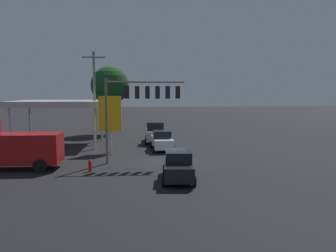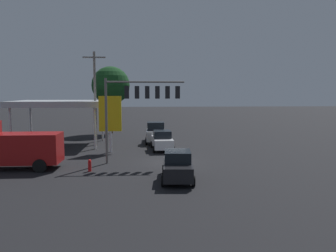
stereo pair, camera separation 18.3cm
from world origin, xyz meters
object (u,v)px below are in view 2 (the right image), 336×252
sedan_waiting (178,166)px  delivery_truck (11,147)px  price_sign (110,115)px  sedan_far (162,140)px  traffic_signal_assembly (141,98)px  fire_hydrant (90,165)px  utility_pole (95,96)px  pickup_parked (156,133)px  street_tree (111,86)px

sedan_waiting → delivery_truck: delivery_truck is taller
price_sign → sedan_far: price_sign is taller
traffic_signal_assembly → fire_hydrant: bearing=35.5°
utility_pole → traffic_signal_assembly: bearing=118.2°
utility_pole → price_sign: bearing=114.6°
utility_pole → pickup_parked: utility_pole is taller
traffic_signal_assembly → price_sign: traffic_signal_assembly is taller
price_sign → delivery_truck: bearing=44.5°
pickup_parked → delivery_truck: delivery_truck is taller
sedan_far → sedan_waiting: size_ratio=0.99×
utility_pole → street_tree: 9.90m
price_sign → street_tree: street_tree is taller
sedan_far → street_tree: (6.35, -13.43, 5.64)m
price_sign → sedan_far: 5.64m
pickup_parked → delivery_truck: (11.07, 12.20, 0.58)m
traffic_signal_assembly → street_tree: size_ratio=0.74×
traffic_signal_assembly → sedan_waiting: bearing=114.1°
price_sign → street_tree: size_ratio=0.58×
delivery_truck → utility_pole: bearing=-112.4°
fire_hydrant → price_sign: bearing=-95.4°
sedan_waiting → street_tree: street_tree is taller
pickup_parked → sedan_waiting: 16.03m
traffic_signal_assembly → price_sign: size_ratio=1.28×
sedan_waiting → utility_pole: bearing=-149.1°
pickup_parked → street_tree: bearing=-144.3°
traffic_signal_assembly → sedan_far: bearing=-108.6°
pickup_parked → sedan_waiting: size_ratio=1.16×
sedan_far → street_tree: street_tree is taller
utility_pole → pickup_parked: 7.82m
utility_pole → fire_hydrant: 13.06m
sedan_far → pickup_parked: bearing=-177.5°
pickup_parked → fire_hydrant: bearing=-19.9°
pickup_parked → sedan_waiting: pickup_parked is taller
price_sign → sedan_far: bearing=-169.9°
utility_pole → fire_hydrant: size_ratio=11.33×
traffic_signal_assembly → street_tree: street_tree is taller
traffic_signal_assembly → pickup_parked: bearing=-97.9°
delivery_truck → sedan_far: bearing=-147.4°
pickup_parked → sedan_far: 4.84m
price_sign → street_tree: bearing=-84.4°
utility_pole → fire_hydrant: utility_pole is taller
pickup_parked → street_tree: street_tree is taller
price_sign → delivery_truck: price_sign is taller
pickup_parked → fire_hydrant: size_ratio=5.96×
sedan_far → fire_hydrant: (5.66, 8.43, -0.51)m
price_sign → delivery_truck: size_ratio=0.79×
sedan_waiting → pickup_parked: bearing=-172.4°
sedan_waiting → fire_hydrant: bearing=-110.0°
delivery_truck → traffic_signal_assembly: bearing=-170.5°
traffic_signal_assembly → delivery_truck: size_ratio=1.00×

